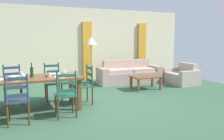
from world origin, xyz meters
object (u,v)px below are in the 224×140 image
dining_chair_near_left (18,99)px  standing_lamp (91,44)px  dining_chair_near_right (66,94)px  dining_table (37,81)px  coffee_cup_secondary (24,76)px  armchair_upholstered (182,77)px  wine_glass_near_right (65,71)px  wine_glass_far_left (20,72)px  coffee_table (146,78)px  dining_chair_head_east (85,85)px  wine_glass_near_left (22,74)px  wine_bottle (32,72)px  couch (129,74)px  dining_chair_far_right (53,82)px  coffee_cup_primary (49,75)px  dining_chair_far_left (13,85)px

dining_chair_near_left → standing_lamp: bearing=49.9°
dining_chair_near_right → dining_table: bearing=123.3°
coffee_cup_secondary → armchair_upholstered: (5.26, 1.01, -0.55)m
wine_glass_near_right → wine_glass_far_left: same height
coffee_table → standing_lamp: bearing=133.0°
dining_chair_head_east → armchair_upholstered: dining_chair_head_east is taller
dining_chair_head_east → wine_glass_near_left: (-1.41, -0.16, 0.38)m
dining_chair_near_right → wine_bottle: size_ratio=3.04×
dining_table → wine_glass_near_right: wine_glass_near_right is taller
wine_glass_near_left → dining_chair_near_left: bearing=-102.3°
dining_table → wine_glass_far_left: 0.39m
dining_chair_near_left → wine_glass_near_left: bearing=77.7°
wine_glass_near_left → standing_lamp: standing_lamp is taller
dining_chair_near_left → wine_glass_near_left: size_ratio=5.96×
wine_glass_near_left → coffee_table: size_ratio=0.18×
dining_chair_near_right → armchair_upholstered: 4.86m
dining_chair_near_left → couch: size_ratio=0.41×
dining_chair_far_right → dining_chair_head_east: bearing=-48.0°
couch → dining_table: bearing=-149.4°
dining_chair_head_east → wine_glass_far_left: dining_chair_head_east is taller
coffee_cup_primary → armchair_upholstered: coffee_cup_primary is taller
coffee_cup_secondary → wine_glass_near_right: bearing=-9.6°
dining_chair_near_right → wine_glass_near_right: size_ratio=5.96×
coffee_table → wine_glass_near_left: bearing=-165.8°
wine_bottle → coffee_table: bearing=12.5°
dining_chair_near_left → wine_glass_near_left: dining_chair_near_left is taller
dining_chair_head_east → couch: size_ratio=0.41×
dining_chair_near_right → dining_chair_head_east: size_ratio=1.00×
couch → armchair_upholstered: (1.61, -0.97, -0.04)m
armchair_upholstered → wine_glass_far_left: bearing=-170.2°
dining_chair_far_left → coffee_cup_primary: size_ratio=10.67×
wine_glass_near_right → wine_glass_far_left: 0.95m
dining_chair_head_east → coffee_table: dining_chair_head_east is taller
dining_chair_head_east → wine_glass_near_right: dining_chair_head_east is taller
coffee_cup_primary → armchair_upholstered: (4.74, 1.13, -0.55)m
wine_glass_near_left → coffee_cup_primary: (0.55, 0.04, -0.07)m
coffee_table → dining_chair_far_left: bearing=-179.3°
wine_glass_near_right → coffee_cup_secondary: bearing=170.4°
standing_lamp → wine_glass_near_left: bearing=-135.1°
dining_chair_near_right → coffee_cup_primary: 0.74m
dining_chair_far_right → wine_glass_near_left: dining_chair_far_right is taller
coffee_cup_primary → wine_bottle: bearing=160.9°
wine_glass_near_left → wine_glass_far_left: size_ratio=1.00×
armchair_upholstered → dining_table: bearing=-168.3°
dining_chair_far_left → coffee_cup_secondary: bearing=-72.6°
dining_chair_far_left → armchair_upholstered: dining_chair_far_left is taller
wine_glass_near_right → coffee_cup_secondary: wine_glass_near_right is taller
dining_chair_far_right → dining_chair_head_east: (0.64, -0.71, 0.00)m
wine_glass_far_left → coffee_cup_primary: bearing=-20.1°
dining_chair_near_right → dining_chair_far_right: same height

